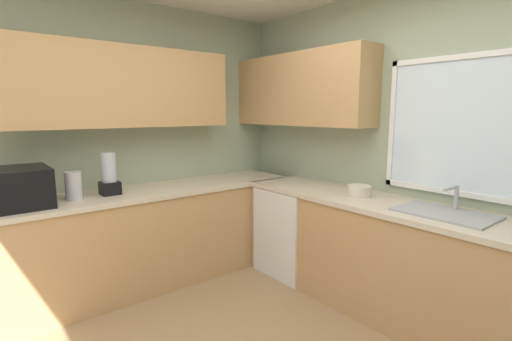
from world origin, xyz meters
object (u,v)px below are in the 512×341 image
Objects in this scene: microwave at (22,187)px; sink_assembly at (445,213)px; dishwasher at (296,230)px; kettle at (74,186)px; bowl at (359,191)px; blender_appliance at (109,176)px.

microwave is 3.05m from sink_assembly.
dishwasher is 2.05m from kettle.
microwave is 2.62m from bowl.
kettle reaches higher than dishwasher.
blender_appliance reaches higher than sink_assembly.
dishwasher is 1.37× the size of sink_assembly.
dishwasher is at bearing -178.52° from sink_assembly.
kettle is 2.79m from sink_assembly.
dishwasher is 2.38m from microwave.
bowl is at bearing 49.55° from blender_appliance.
kettle is 0.63× the size of blender_appliance.
kettle is 0.37× the size of sink_assembly.
dishwasher is 3.72× the size of kettle.
sink_assembly is at bearing 0.51° from bowl.
kettle is at bearing -137.27° from sink_assembly.
blender_appliance reaches higher than microwave.
dishwasher is at bearing 73.30° from microwave.
dishwasher is 1.76× the size of microwave.
dishwasher is 1.82m from blender_appliance.
bowl is (-0.70, -0.01, 0.03)m from sink_assembly.
kettle is (0.02, 0.34, -0.03)m from microwave.
sink_assembly reaches higher than bowl.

